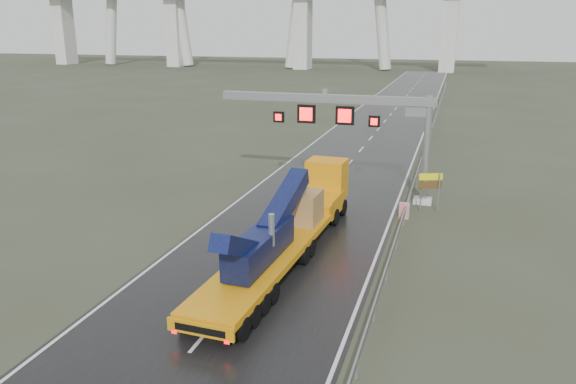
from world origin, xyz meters
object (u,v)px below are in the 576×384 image
(heavy_haul_truck, at_px, (294,219))
(exit_sign_pair, at_px, (430,184))
(sign_gantry, at_px, (355,117))
(striped_barrier, at_px, (404,211))

(heavy_haul_truck, distance_m, exit_sign_pair, 10.83)
(sign_gantry, height_order, heavy_haul_truck, sign_gantry)
(sign_gantry, distance_m, heavy_haul_truck, 11.18)
(exit_sign_pair, bearing_deg, striped_barrier, -147.12)
(exit_sign_pair, bearing_deg, sign_gantry, 140.42)
(sign_gantry, relative_size, exit_sign_pair, 5.77)
(sign_gantry, distance_m, exit_sign_pair, 6.75)
(sign_gantry, height_order, striped_barrier, sign_gantry)
(exit_sign_pair, bearing_deg, heavy_haul_truck, -148.50)
(exit_sign_pair, height_order, striped_barrier, exit_sign_pair)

